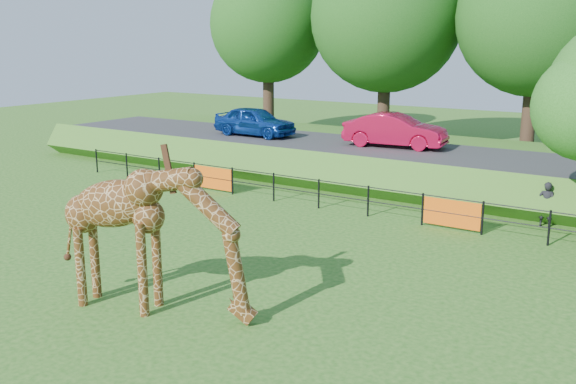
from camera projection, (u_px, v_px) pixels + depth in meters
name	position (u px, v px, depth m)	size (l,w,h in m)	color
ground	(224.00, 288.00, 15.97)	(90.00, 90.00, 0.00)	#235B16
giraffe	(154.00, 239.00, 14.23)	(4.80, 0.88, 3.43)	#512D10
perimeter_fence	(368.00, 201.00, 22.35)	(28.07, 0.10, 1.10)	black
embankment	(443.00, 164.00, 28.43)	(40.00, 9.00, 1.30)	#235B16
road	(432.00, 153.00, 27.05)	(40.00, 5.00, 0.12)	#2B2B2D
car_blue	(255.00, 121.00, 31.48)	(1.69, 4.21, 1.43)	#1441A2
car_red	(395.00, 130.00, 28.15)	(1.56, 4.47, 1.47)	red
visitor	(546.00, 204.00, 21.10)	(0.55, 0.36, 1.51)	black
bg_tree_line	(535.00, 15.00, 31.20)	(37.30, 8.80, 11.82)	#322316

